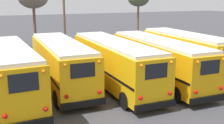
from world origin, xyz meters
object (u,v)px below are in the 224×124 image
Objects in this scene: school_bus_0 at (11,72)px; school_bus_2 at (114,62)px; school_bus_1 at (61,62)px; school_bus_4 at (185,52)px; school_bus_3 at (158,59)px; utility_pole at (64,12)px.

school_bus_0 reaches higher than school_bus_2.
school_bus_4 is (10.03, -0.34, 0.02)m from school_bus_1.
school_bus_3 is at bearing -13.32° from school_bus_1.
utility_pole is at bearing 63.82° from school_bus_0.
school_bus_2 is 1.27× the size of utility_pole.
school_bus_1 is 0.93× the size of school_bus_3.
school_bus_3 is (10.03, 0.14, -0.10)m from school_bus_0.
utility_pole is (-0.37, 12.48, 2.71)m from school_bus_2.
school_bus_4 is 1.13× the size of utility_pole.
utility_pole is (6.32, 12.85, 2.65)m from school_bus_0.
school_bus_2 reaches higher than school_bus_3.
school_bus_3 is at bearing -73.72° from utility_pole.
school_bus_0 is at bearing -174.10° from school_bus_4.
school_bus_2 is (6.68, 0.37, -0.07)m from school_bus_0.
school_bus_2 is (3.34, -1.36, 0.01)m from school_bus_1.
school_bus_0 is 3.76m from school_bus_1.
school_bus_4 is at bearing 20.36° from school_bus_3.
school_bus_4 is 13.73m from utility_pole.
school_bus_3 is 3.57m from school_bus_4.
school_bus_2 is at bearing -88.31° from utility_pole.
utility_pole reaches higher than school_bus_4.
utility_pole is (-3.71, 12.70, 2.75)m from school_bus_3.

